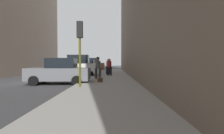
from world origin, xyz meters
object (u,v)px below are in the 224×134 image
pedestrian_with_fedora (109,65)px  parked_white_van (76,67)px  traffic_light (79,40)px  pedestrian_with_beanie (97,67)px  parked_red_hatchback (85,67)px  parked_blue_sedan (95,65)px  parked_bronze_suv (91,65)px  pedestrian_in_red_jacket (109,66)px  duffel_bag (99,80)px  fire_hydrant (95,71)px  parked_gray_coupe (59,72)px  pedestrian_in_tan_coat (107,66)px

pedestrian_with_fedora → parked_white_van: bearing=-137.4°
traffic_light → pedestrian_with_beanie: traffic_light is taller
parked_red_hatchback → parked_blue_sedan: size_ratio=1.01×
parked_white_van → parked_blue_sedan: (0.00, 19.74, -0.18)m
parked_bronze_suv → pedestrian_in_red_jacket: parked_bronze_suv is taller
traffic_light → pedestrian_in_red_jacket: size_ratio=2.11×
traffic_light → parked_bronze_suv: bearing=94.9°
pedestrian_in_red_jacket → duffel_bag: 5.85m
parked_blue_sedan → pedestrian_with_beanie: pedestrian_with_beanie is taller
fire_hydrant → pedestrian_with_fedora: (1.49, 1.40, 0.64)m
parked_gray_coupe → pedestrian_in_red_jacket: pedestrian_in_red_jacket is taller
parked_white_van → fire_hydrant: 2.48m
parked_blue_sedan → traffic_light: 28.37m
parked_red_hatchback → duffel_bag: bearing=-77.1°
pedestrian_in_red_jacket → pedestrian_with_fedora: pedestrian_with_fedora is taller
parked_bronze_suv → pedestrian_in_tan_coat: size_ratio=2.71×
parked_white_van → fire_hydrant: bearing=42.0°
parked_blue_sedan → pedestrian_in_tan_coat: (3.18, -18.23, 0.26)m
duffel_bag → pedestrian_with_beanie: bearing=98.5°
fire_hydrant → traffic_light: size_ratio=0.20×
parked_bronze_suv → pedestrian_in_red_jacket: size_ratio=2.71×
pedestrian_with_beanie → pedestrian_with_fedora: (0.82, 6.93, 0.00)m
parked_bronze_suv → fire_hydrant: bearing=-81.2°
parked_white_van → parked_bronze_suv: same height
parked_gray_coupe → parked_bronze_suv: 19.36m
duffel_bag → pedestrian_in_tan_coat: bearing=87.3°
parked_blue_sedan → pedestrian_with_fedora: size_ratio=2.37×
parked_red_hatchback → pedestrian_in_red_jacket: pedestrian_in_red_jacket is taller
fire_hydrant → duffel_bag: bearing=-82.6°
parked_bronze_suv → duffel_bag: bearing=-81.8°
parked_white_van → pedestrian_with_beanie: size_ratio=2.62×
traffic_light → duffel_bag: bearing=67.7°
parked_bronze_suv → traffic_light: 21.94m
parked_white_van → parked_red_hatchback: 6.15m
parked_gray_coupe → parked_red_hatchback: size_ratio=1.00×
fire_hydrant → pedestrian_with_beanie: pedestrian_with_beanie is taller
parked_blue_sedan → fire_hydrant: size_ratio=5.98×
fire_hydrant → pedestrian_with_beanie: size_ratio=0.40×
parked_red_hatchback → pedestrian_with_beanie: 10.36m
pedestrian_in_red_jacket → duffel_bag: size_ratio=3.89×
parked_gray_coupe → traffic_light: size_ratio=1.18×
traffic_light → pedestrian_in_tan_coat: size_ratio=2.11×
pedestrian_with_beanie → pedestrian_in_red_jacket: bearing=75.7°
fire_hydrant → traffic_light: traffic_light is taller
parked_blue_sedan → fire_hydrant: bearing=-84.3°
pedestrian_in_red_jacket → pedestrian_in_tan_coat: bearing=95.7°
parked_bronze_suv → traffic_light: bearing=-85.1°
pedestrian_with_fedora → parked_red_hatchback: bearing=136.5°
parked_bronze_suv → traffic_light: traffic_light is taller
pedestrian_in_red_jacket → pedestrian_in_tan_coat: (-0.19, 1.90, 0.00)m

